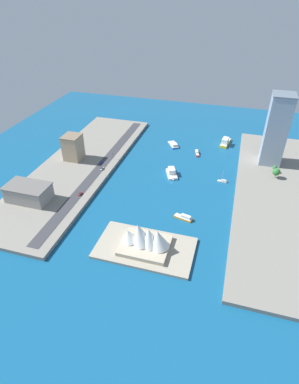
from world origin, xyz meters
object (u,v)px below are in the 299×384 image
(water_taxi_orange, at_px, (184,217))
(tugboat_red, at_px, (197,153))
(ferry_yellow_fast, at_px, (225,142))
(van_white, at_px, (102,169))
(catamaran_blue, at_px, (173,145))
(apartment_midrise_tan, at_px, (73,147))
(pickup_red, at_px, (80,194))
(tower_tall_glass, at_px, (276,130))
(hatchback_blue, at_px, (101,162))
(opera_landmark, at_px, (146,239))
(sailboat_small_white, at_px, (223,181))
(traffic_light_waterfront, at_px, (113,155))
(carpark_squat_concrete, at_px, (28,192))
(ferry_white_commuter, at_px, (172,173))

(water_taxi_orange, relative_size, tugboat_red, 1.01)
(ferry_yellow_fast, relative_size, van_white, 5.09)
(catamaran_blue, distance_m, apartment_midrise_tan, 109.29)
(pickup_red, bearing_deg, tower_tall_glass, -145.82)
(van_white, distance_m, hatchback_blue, 13.37)
(tower_tall_glass, distance_m, opera_landmark, 171.09)
(sailboat_small_white, relative_size, traffic_light_waterfront, 1.93)
(sailboat_small_white, relative_size, van_white, 2.43)
(carpark_squat_concrete, bearing_deg, traffic_light_waterfront, -115.40)
(ferry_yellow_fast, relative_size, pickup_red, 5.23)
(tower_tall_glass, bearing_deg, sailboat_small_white, 48.37)
(pickup_red, relative_size, opera_landmark, 0.14)
(van_white, bearing_deg, carpark_squat_concrete, 58.83)
(water_taxi_orange, relative_size, ferry_white_commuter, 0.75)
(ferry_yellow_fast, distance_m, catamaran_blue, 58.28)
(tugboat_red, distance_m, ferry_white_commuter, 51.87)
(ferry_white_commuter, distance_m, traffic_light_waterfront, 63.24)
(tower_tall_glass, relative_size, van_white, 13.11)
(tugboat_red, xyz_separation_m, ferry_yellow_fast, (-26.48, -31.61, 1.84))
(ferry_yellow_fast, height_order, carpark_squat_concrete, carpark_squat_concrete)
(pickup_red, height_order, hatchback_blue, hatchback_blue)
(ferry_yellow_fast, height_order, apartment_midrise_tan, apartment_midrise_tan)
(apartment_midrise_tan, bearing_deg, pickup_red, 121.62)
(water_taxi_orange, bearing_deg, sailboat_small_white, -110.86)
(ferry_white_commuter, distance_m, ferry_yellow_fast, 91.47)
(apartment_midrise_tan, relative_size, opera_landmark, 0.71)
(catamaran_blue, distance_m, carpark_squat_concrete, 164.19)
(apartment_midrise_tan, height_order, pickup_red, apartment_midrise_tan)
(tugboat_red, xyz_separation_m, traffic_light_waterfront, (78.85, 41.02, 6.25))
(tower_tall_glass, distance_m, hatchback_blue, 169.48)
(ferry_yellow_fast, xyz_separation_m, opera_landmark, (37.82, 181.31, 6.74))
(sailboat_small_white, height_order, tugboat_red, sailboat_small_white)
(sailboat_small_white, relative_size, opera_landmark, 0.36)
(hatchback_blue, bearing_deg, ferry_yellow_fast, -143.95)
(hatchback_blue, distance_m, traffic_light_waterfront, 13.70)
(water_taxi_orange, height_order, tugboat_red, water_taxi_orange)
(van_white, bearing_deg, tower_tall_glass, -158.39)
(ferry_white_commuter, xyz_separation_m, traffic_light_waterfront, (62.51, -8.19, 5.02))
(ferry_white_commuter, height_order, van_white, ferry_white_commuter)
(sailboat_small_white, bearing_deg, ferry_yellow_fast, -86.60)
(tugboat_red, xyz_separation_m, van_white, (81.32, 63.17, 2.84))
(sailboat_small_white, distance_m, apartment_midrise_tan, 148.71)
(ferry_yellow_fast, distance_m, carpark_squat_concrete, 213.66)
(traffic_light_waterfront, bearing_deg, ferry_white_commuter, 172.53)
(apartment_midrise_tan, height_order, opera_landmark, apartment_midrise_tan)
(tugboat_red, distance_m, opera_landmark, 150.37)
(hatchback_blue, bearing_deg, ferry_white_commuter, -178.38)
(water_taxi_orange, xyz_separation_m, pickup_red, (89.71, -3.13, 2.62))
(ferry_white_commuter, relative_size, ferry_yellow_fast, 0.80)
(apartment_midrise_tan, height_order, carpark_squat_concrete, apartment_midrise_tan)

